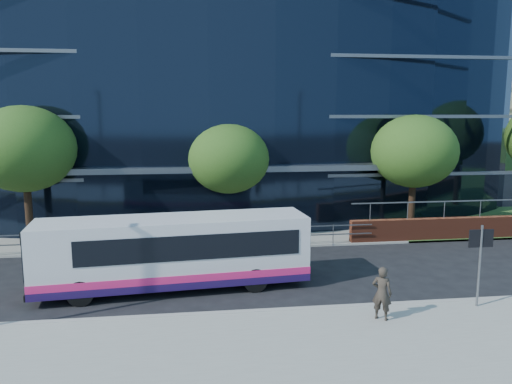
{
  "coord_description": "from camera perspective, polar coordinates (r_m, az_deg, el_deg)",
  "views": [
    {
      "loc": [
        -5.04,
        -16.52,
        6.64
      ],
      "look_at": [
        -1.76,
        8.0,
        2.67
      ],
      "focal_mm": 35.0,
      "sensor_mm": 36.0,
      "label": 1
    }
  ],
  "objects": [
    {
      "name": "ground",
      "position": [
        18.5,
        8.91,
        -12.02
      ],
      "size": [
        200.0,
        200.0,
        0.0
      ],
      "primitive_type": "plane",
      "color": "black",
      "rests_on": "ground"
    },
    {
      "name": "pavement_near",
      "position": [
        14.18,
        14.95,
        -18.78
      ],
      "size": [
        80.0,
        8.0,
        0.15
      ],
      "primitive_type": "cube",
      "color": "gray",
      "rests_on": "ground"
    },
    {
      "name": "kerb",
      "position": [
        17.59,
        9.86,
        -12.92
      ],
      "size": [
        80.0,
        0.25,
        0.16
      ],
      "primitive_type": "cube",
      "color": "gray",
      "rests_on": "ground"
    },
    {
      "name": "yellow_line_outer",
      "position": [
        17.79,
        9.66,
        -12.91
      ],
      "size": [
        80.0,
        0.08,
        0.01
      ],
      "primitive_type": "cube",
      "color": "gold",
      "rests_on": "ground"
    },
    {
      "name": "yellow_line_inner",
      "position": [
        17.92,
        9.51,
        -12.73
      ],
      "size": [
        80.0,
        0.08,
        0.01
      ],
      "primitive_type": "cube",
      "color": "gold",
      "rests_on": "ground"
    },
    {
      "name": "far_forecourt",
      "position": [
        28.31,
        -9.38,
        -4.46
      ],
      "size": [
        50.0,
        8.0,
        0.1
      ],
      "primitive_type": "cube",
      "color": "gray",
      "rests_on": "ground"
    },
    {
      "name": "glass_office",
      "position": [
        37.41,
        -6.14,
        11.16
      ],
      "size": [
        44.0,
        23.1,
        16.0
      ],
      "color": "black",
      "rests_on": "ground"
    },
    {
      "name": "guard_railings",
      "position": [
        24.41,
        -14.42,
        -4.96
      ],
      "size": [
        24.0,
        0.05,
        1.1
      ],
      "color": "slate",
      "rests_on": "ground"
    },
    {
      "name": "apartment_block",
      "position": [
        82.63,
        19.45,
        11.72
      ],
      "size": [
        60.0,
        42.0,
        30.0
      ],
      "color": "#2D511E",
      "rests_on": "ground"
    },
    {
      "name": "street_sign",
      "position": [
        18.28,
        24.27,
        -5.93
      ],
      "size": [
        0.85,
        0.09,
        2.8
      ],
      "color": "slate",
      "rests_on": "pavement_near"
    },
    {
      "name": "tree_far_a",
      "position": [
        26.79,
        -24.97,
        4.47
      ],
      "size": [
        4.95,
        4.95,
        6.98
      ],
      "color": "black",
      "rests_on": "ground"
    },
    {
      "name": "tree_far_b",
      "position": [
        26.21,
        -3.13,
        3.79
      ],
      "size": [
        4.29,
        4.29,
        6.05
      ],
      "color": "black",
      "rests_on": "ground"
    },
    {
      "name": "tree_far_c",
      "position": [
        28.29,
        17.64,
        4.43
      ],
      "size": [
        4.62,
        4.62,
        6.51
      ],
      "color": "black",
      "rests_on": "ground"
    },
    {
      "name": "tree_dist_e",
      "position": [
        63.58,
        19.7,
        6.7
      ],
      "size": [
        4.62,
        4.62,
        6.51
      ],
      "color": "black",
      "rests_on": "ground"
    },
    {
      "name": "city_bus",
      "position": [
        19.15,
        -9.12,
        -6.72
      ],
      "size": [
        10.29,
        3.22,
        2.74
      ],
      "rotation": [
        0.0,
        0.0,
        0.09
      ],
      "color": "silver",
      "rests_on": "ground"
    },
    {
      "name": "pedestrian_b",
      "position": [
        16.48,
        14.19,
        -11.14
      ],
      "size": [
        0.75,
        0.69,
        1.72
      ],
      "primitive_type": "imported",
      "rotation": [
        0.0,
        0.0,
        2.54
      ],
      "color": "#332B23",
      "rests_on": "pavement_near"
    }
  ]
}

